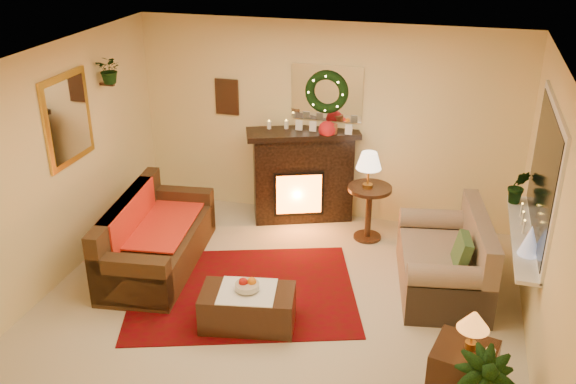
% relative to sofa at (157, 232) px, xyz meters
% --- Properties ---
extents(floor, '(5.00, 5.00, 0.00)m').
position_rel_sofa_xyz_m(floor, '(1.58, -0.39, -0.43)').
color(floor, beige).
rests_on(floor, ground).
extents(ceiling, '(5.00, 5.00, 0.00)m').
position_rel_sofa_xyz_m(ceiling, '(1.58, -0.39, 2.17)').
color(ceiling, white).
rests_on(ceiling, ground).
extents(wall_back, '(5.00, 5.00, 0.00)m').
position_rel_sofa_xyz_m(wall_back, '(1.58, 1.86, 0.87)').
color(wall_back, '#EFD88C').
rests_on(wall_back, ground).
extents(wall_front, '(5.00, 5.00, 0.00)m').
position_rel_sofa_xyz_m(wall_front, '(1.58, -2.64, 0.87)').
color(wall_front, '#EFD88C').
rests_on(wall_front, ground).
extents(wall_left, '(4.50, 4.50, 0.00)m').
position_rel_sofa_xyz_m(wall_left, '(-0.92, -0.39, 0.87)').
color(wall_left, '#EFD88C').
rests_on(wall_left, ground).
extents(wall_right, '(4.50, 4.50, 0.00)m').
position_rel_sofa_xyz_m(wall_right, '(4.08, -0.39, 0.87)').
color(wall_right, '#EFD88C').
rests_on(wall_right, ground).
extents(area_rug, '(2.88, 2.50, 0.01)m').
position_rel_sofa_xyz_m(area_rug, '(1.13, -0.30, -0.42)').
color(area_rug, maroon).
rests_on(area_rug, floor).
extents(sofa, '(1.07, 2.02, 0.83)m').
position_rel_sofa_xyz_m(sofa, '(0.00, 0.00, 0.00)').
color(sofa, '#3B2211').
rests_on(sofa, floor).
extents(red_throw, '(0.82, 1.33, 0.02)m').
position_rel_sofa_xyz_m(red_throw, '(-0.08, 0.17, 0.02)').
color(red_throw, red).
rests_on(red_throw, sofa).
extents(fireplace, '(1.34, 0.84, 1.18)m').
position_rel_sofa_xyz_m(fireplace, '(1.32, 1.65, 0.12)').
color(fireplace, black).
rests_on(fireplace, floor).
extents(poinsettia, '(0.22, 0.22, 0.22)m').
position_rel_sofa_xyz_m(poinsettia, '(1.64, 1.60, 0.87)').
color(poinsettia, red).
rests_on(poinsettia, fireplace).
extents(mantel_candle_a, '(0.06, 0.06, 0.17)m').
position_rel_sofa_xyz_m(mantel_candle_a, '(0.88, 1.59, 0.83)').
color(mantel_candle_a, '#EDEBB8').
rests_on(mantel_candle_a, fireplace).
extents(mantel_candle_b, '(0.06, 0.06, 0.18)m').
position_rel_sofa_xyz_m(mantel_candle_b, '(1.09, 1.66, 0.83)').
color(mantel_candle_b, '#FFEFC8').
rests_on(mantel_candle_b, fireplace).
extents(mantel_mirror, '(0.92, 0.02, 0.72)m').
position_rel_sofa_xyz_m(mantel_mirror, '(1.58, 1.84, 1.27)').
color(mantel_mirror, white).
rests_on(mantel_mirror, wall_back).
extents(wreath, '(0.55, 0.11, 0.55)m').
position_rel_sofa_xyz_m(wreath, '(1.58, 1.80, 1.29)').
color(wreath, '#194719').
rests_on(wreath, wall_back).
extents(wall_art, '(0.32, 0.03, 0.48)m').
position_rel_sofa_xyz_m(wall_art, '(0.23, 1.84, 1.12)').
color(wall_art, '#381E11').
rests_on(wall_art, wall_back).
extents(gold_mirror, '(0.03, 0.84, 1.00)m').
position_rel_sofa_xyz_m(gold_mirror, '(-0.90, -0.09, 1.32)').
color(gold_mirror, gold).
rests_on(gold_mirror, wall_left).
extents(hanging_plant, '(0.33, 0.28, 0.36)m').
position_rel_sofa_xyz_m(hanging_plant, '(-0.76, 0.66, 1.54)').
color(hanging_plant, '#194719').
rests_on(hanging_plant, wall_left).
extents(loveseat, '(1.11, 1.64, 0.88)m').
position_rel_sofa_xyz_m(loveseat, '(3.22, 0.37, -0.01)').
color(loveseat, '#806B5A').
rests_on(loveseat, floor).
extents(window_frame, '(0.03, 1.86, 1.36)m').
position_rel_sofa_xyz_m(window_frame, '(4.06, 0.16, 1.12)').
color(window_frame, white).
rests_on(window_frame, wall_right).
extents(window_glass, '(0.02, 1.70, 1.22)m').
position_rel_sofa_xyz_m(window_glass, '(4.05, 0.16, 1.12)').
color(window_glass, black).
rests_on(window_glass, wall_right).
extents(window_sill, '(0.22, 1.86, 0.04)m').
position_rel_sofa_xyz_m(window_sill, '(3.96, 0.16, 0.44)').
color(window_sill, white).
rests_on(window_sill, wall_right).
extents(mini_tree, '(0.20, 0.20, 0.30)m').
position_rel_sofa_xyz_m(mini_tree, '(3.98, -0.26, 0.61)').
color(mini_tree, silver).
rests_on(mini_tree, window_sill).
extents(sill_plant, '(0.28, 0.23, 0.51)m').
position_rel_sofa_xyz_m(sill_plant, '(3.93, 0.89, 0.65)').
color(sill_plant, '#275C2F').
rests_on(sill_plant, window_sill).
extents(side_table_round, '(0.68, 0.68, 0.71)m').
position_rel_sofa_xyz_m(side_table_round, '(2.26, 1.30, -0.10)').
color(side_table_round, black).
rests_on(side_table_round, floor).
extents(lamp_cream, '(0.31, 0.31, 0.47)m').
position_rel_sofa_xyz_m(lamp_cream, '(2.23, 1.27, 0.45)').
color(lamp_cream, '#FBDEB6').
rests_on(lamp_cream, side_table_round).
extents(end_table_square, '(0.58, 0.58, 0.60)m').
position_rel_sofa_xyz_m(end_table_square, '(3.47, -1.47, -0.16)').
color(end_table_square, black).
rests_on(end_table_square, floor).
extents(lamp_tiffany, '(0.26, 0.26, 0.39)m').
position_rel_sofa_xyz_m(lamp_tiffany, '(3.50, -1.45, 0.31)').
color(lamp_tiffany, orange).
rests_on(lamp_tiffany, end_table_square).
extents(coffee_table, '(1.01, 0.66, 0.39)m').
position_rel_sofa_xyz_m(coffee_table, '(1.38, -0.85, -0.22)').
color(coffee_table, black).
rests_on(coffee_table, floor).
extents(fruit_bowl, '(0.24, 0.24, 0.06)m').
position_rel_sofa_xyz_m(fruit_bowl, '(1.37, -0.83, 0.02)').
color(fruit_bowl, beige).
rests_on(fruit_bowl, coffee_table).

